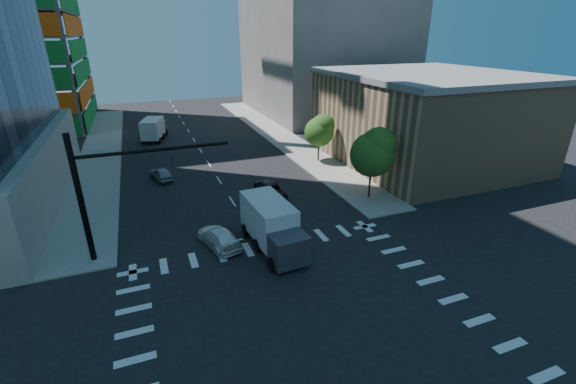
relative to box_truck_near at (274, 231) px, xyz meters
name	(u,v)px	position (x,y,z in m)	size (l,w,h in m)	color
ground	(310,326)	(-0.85, -8.37, -1.54)	(160.00, 160.00, 0.00)	black
road_markings	(310,326)	(-0.85, -8.37, -1.53)	(20.00, 20.00, 0.01)	silver
sidewalk_ne	(278,135)	(11.65, 31.63, -1.46)	(5.00, 60.00, 0.15)	gray
sidewalk_nw	(101,152)	(-13.35, 31.63, -1.46)	(5.00, 60.00, 0.15)	gray
commercial_building	(425,118)	(24.15, 13.63, 3.78)	(20.50, 22.50, 10.60)	#9F825C
bg_building_ne	(322,36)	(26.15, 46.63, 12.46)	(24.00, 30.00, 28.00)	#65605A
signal_mast_nw	(103,185)	(-10.85, 3.13, 3.96)	(10.20, 0.40, 9.00)	black
tree_south	(374,152)	(11.77, 5.53, 3.15)	(4.16, 4.16, 6.82)	#382316
tree_north	(320,130)	(12.07, 17.53, 2.45)	(3.54, 3.52, 5.78)	#382316
car_nb_far	(271,192)	(2.79, 8.94, -0.81)	(2.39, 5.19, 1.44)	black
car_sb_near	(219,237)	(-3.70, 2.05, -0.85)	(1.92, 4.71, 1.37)	white
car_sb_mid	(161,174)	(-6.61, 18.11, -0.86)	(1.60, 3.97, 1.35)	gray
box_truck_near	(274,231)	(0.00, 0.00, 0.00)	(3.26, 6.79, 3.47)	black
box_truck_far	(155,130)	(-6.11, 36.16, -0.12)	(4.21, 6.59, 3.20)	black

